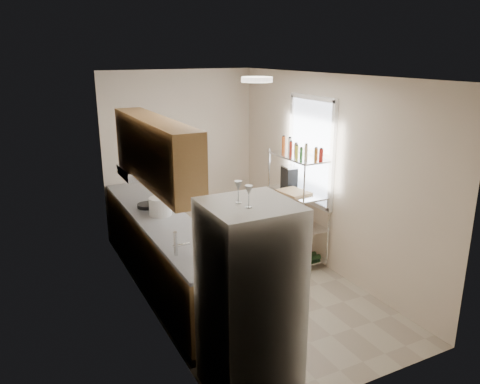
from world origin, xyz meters
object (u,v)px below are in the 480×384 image
Objects in this scene: rice_cooker at (160,206)px; espresso_machine at (289,176)px; refrigerator at (249,301)px; frying_pan_large at (148,206)px; cutting_board at (294,192)px.

rice_cooker is 1.96m from espresso_machine.
rice_cooker is at bearing 90.53° from refrigerator.
cutting_board reaches higher than frying_pan_large.
frying_pan_large is 2.05m from espresso_machine.
frying_pan_large is at bearing 160.81° from cutting_board.
espresso_machine is at bearing 66.69° from cutting_board.
espresso_machine is (2.02, -0.27, 0.23)m from frying_pan_large.
frying_pan_large is 0.65× the size of cutting_board.
espresso_machine is (1.94, 2.40, 0.29)m from refrigerator.
refrigerator reaches higher than frying_pan_large.
frying_pan_large is 1.97m from cutting_board.
rice_cooker is at bearing 171.21° from cutting_board.
refrigerator is at bearing -131.20° from cutting_board.
cutting_board is at bearing -11.42° from frying_pan_large.
rice_cooker reaches higher than frying_pan_large.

